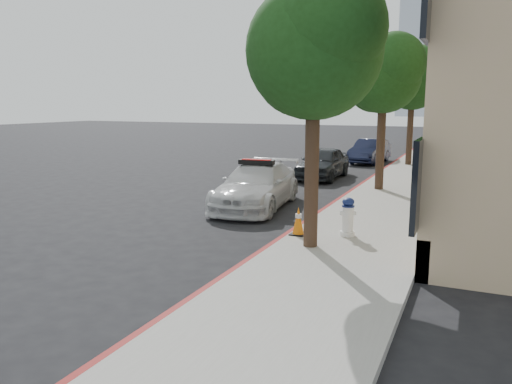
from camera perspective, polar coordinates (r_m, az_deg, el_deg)
The scene contains 12 objects.
ground at distance 13.86m, azimuth -2.71°, elevation -3.26°, with size 120.00×120.00×0.00m, color black.
sidewalk at distance 22.39m, azimuth 17.45°, elevation 1.63°, with size 3.20×50.00×0.15m, color gray.
curb_strip at distance 22.61m, azimuth 13.58°, elevation 1.89°, with size 0.12×50.00×0.15m, color maroon.
tower_right at distance 148.25m, azimuth 26.12°, elevation 16.43°, with size 14.00×14.00×44.00m, color #9EA8B7.
tree_near at distance 10.55m, azimuth 6.79°, elevation 15.87°, with size 2.92×2.82×5.62m.
tree_mid at distance 18.31m, azimuth 14.47°, elevation 12.81°, with size 2.77×2.64×5.43m.
tree_far at distance 26.23m, azimuth 17.54°, elevation 12.26°, with size 3.10×3.00×5.81m.
police_car at distance 15.44m, azimuth 0.06°, elevation 0.73°, with size 2.42×4.86×1.51m.
parked_car_mid at distance 21.65m, azimuth 7.64°, elevation 3.34°, with size 1.60×3.98×1.36m, color #202429.
parked_car_far at distance 27.76m, azimuth 12.87°, elevation 4.58°, with size 1.36×3.89×1.28m, color #141932.
fire_hydrant at distance 11.79m, azimuth 10.45°, elevation -2.85°, with size 0.38×0.35×0.90m.
traffic_cone at distance 11.75m, azimuth 4.86°, elevation -3.32°, with size 0.36×0.36×0.67m.
Camera 1 is at (6.09, -12.03, 3.21)m, focal length 35.00 mm.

